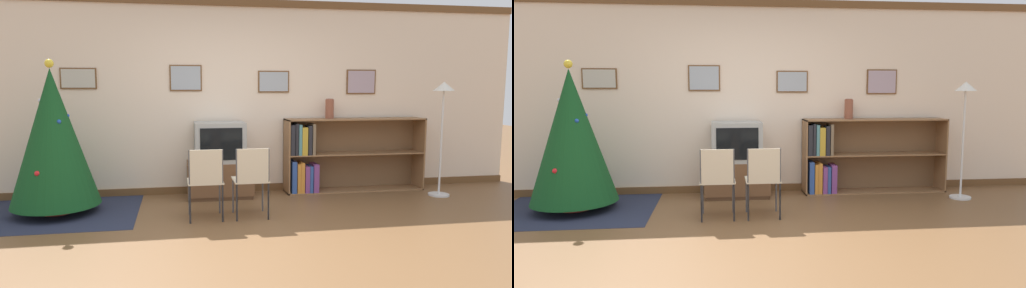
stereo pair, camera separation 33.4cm
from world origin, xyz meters
TOP-DOWN VIEW (x-y plane):
  - ground_plane at (0.00, 0.00)m, footprint 24.00×24.00m
  - wall_back at (0.00, 2.27)m, footprint 8.70×0.11m
  - area_rug at (-2.15, 1.46)m, footprint 1.90×1.63m
  - christmas_tree at (-2.15, 1.46)m, footprint 1.02×1.02m
  - tv_console at (-0.15, 1.94)m, footprint 0.88×0.51m
  - television at (-0.15, 1.94)m, footprint 0.67×0.50m
  - folding_chair_left at (-0.41, 0.86)m, footprint 0.40×0.40m
  - folding_chair_right at (0.11, 0.86)m, footprint 0.40×0.40m
  - bookshelf at (1.44, 2.04)m, footprint 2.03×0.36m
  - vase at (1.44, 2.08)m, footprint 0.12×0.12m
  - standing_lamp at (2.85, 1.50)m, footprint 0.28×0.28m

SIDE VIEW (x-z plane):
  - ground_plane at x=0.00m, z-range 0.00..0.00m
  - area_rug at x=-2.15m, z-range 0.00..0.01m
  - tv_console at x=-0.15m, z-range 0.00..0.49m
  - folding_chair_left at x=-0.41m, z-range 0.06..0.88m
  - folding_chair_right at x=0.11m, z-range 0.06..0.88m
  - bookshelf at x=1.44m, z-range -0.02..1.03m
  - television at x=-0.15m, z-range 0.49..1.03m
  - christmas_tree at x=-2.15m, z-range 0.00..1.81m
  - vase at x=1.44m, z-range 1.05..1.33m
  - standing_lamp at x=2.85m, z-range 0.42..1.99m
  - wall_back at x=0.00m, z-range 0.00..2.70m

